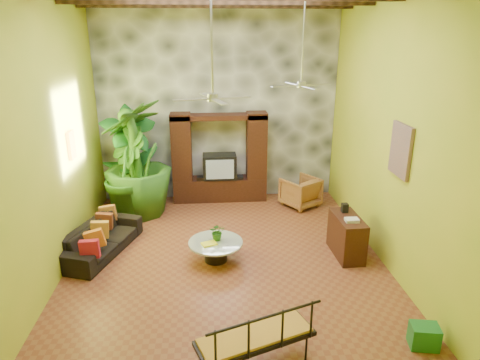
{
  "coord_description": "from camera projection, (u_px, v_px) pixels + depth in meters",
  "views": [
    {
      "loc": [
        -0.33,
        -7.35,
        4.22
      ],
      "look_at": [
        0.29,
        0.2,
        1.56
      ],
      "focal_mm": 32.0,
      "sensor_mm": 36.0,
      "label": 1
    }
  ],
  "objects": [
    {
      "name": "ground",
      "position": [
        226.0,
        259.0,
        8.34
      ],
      "size": [
        7.0,
        7.0,
        0.0
      ],
      "primitive_type": "plane",
      "color": "brown",
      "rests_on": "ground"
    },
    {
      "name": "back_wall",
      "position": [
        218.0,
        102.0,
        10.8
      ],
      "size": [
        6.0,
        0.02,
        5.0
      ],
      "primitive_type": "cube",
      "color": "#99B428",
      "rests_on": "ground"
    },
    {
      "name": "left_wall",
      "position": [
        49.0,
        137.0,
        7.28
      ],
      "size": [
        0.02,
        7.0,
        5.0
      ],
      "primitive_type": "cube",
      "color": "#99B428",
      "rests_on": "ground"
    },
    {
      "name": "right_wall",
      "position": [
        390.0,
        131.0,
        7.74
      ],
      "size": [
        0.02,
        7.0,
        5.0
      ],
      "primitive_type": "cube",
      "color": "#99B428",
      "rests_on": "ground"
    },
    {
      "name": "stone_accent_wall",
      "position": [
        218.0,
        103.0,
        10.75
      ],
      "size": [
        5.98,
        0.1,
        4.98
      ],
      "primitive_type": "cube",
      "color": "#373B3F",
      "rests_on": "ground"
    },
    {
      "name": "entertainment_center",
      "position": [
        220.0,
        164.0,
        10.97
      ],
      "size": [
        2.4,
        0.55,
        2.3
      ],
      "color": "black",
      "rests_on": "ground"
    },
    {
      "name": "ceiling_fan_front",
      "position": [
        213.0,
        85.0,
        6.82
      ],
      "size": [
        1.28,
        1.28,
        1.86
      ],
      "color": "#A1A1A6",
      "rests_on": "ceiling"
    },
    {
      "name": "ceiling_fan_back",
      "position": [
        302.0,
        74.0,
        8.46
      ],
      "size": [
        1.28,
        1.28,
        1.86
      ],
      "color": "#A1A1A6",
      "rests_on": "ceiling"
    },
    {
      "name": "wall_art_mask",
      "position": [
        71.0,
        145.0,
        8.36
      ],
      "size": [
        0.06,
        0.32,
        0.55
      ],
      "primitive_type": "cube",
      "color": "yellow",
      "rests_on": "left_wall"
    },
    {
      "name": "wall_art_painting",
      "position": [
        401.0,
        150.0,
        7.24
      ],
      "size": [
        0.06,
        0.7,
        0.9
      ],
      "primitive_type": "cube",
      "color": "navy",
      "rests_on": "right_wall"
    },
    {
      "name": "sofa",
      "position": [
        101.0,
        239.0,
        8.51
      ],
      "size": [
        1.41,
        2.17,
        0.59
      ],
      "primitive_type": "imported",
      "rotation": [
        0.0,
        0.0,
        1.24
      ],
      "color": "black",
      "rests_on": "ground"
    },
    {
      "name": "wicker_armchair",
      "position": [
        300.0,
        192.0,
        10.77
      ],
      "size": [
        1.12,
        1.12,
        0.75
      ],
      "primitive_type": "imported",
      "rotation": [
        0.0,
        0.0,
        3.72
      ],
      "color": "olive",
      "rests_on": "ground"
    },
    {
      "name": "tall_plant_a",
      "position": [
        132.0,
        159.0,
        10.35
      ],
      "size": [
        1.6,
        1.37,
        2.55
      ],
      "primitive_type": "imported",
      "rotation": [
        0.0,
        0.0,
        0.42
      ],
      "color": "#185B1F",
      "rests_on": "ground"
    },
    {
      "name": "tall_plant_b",
      "position": [
        125.0,
        173.0,
        9.91
      ],
      "size": [
        1.14,
        1.33,
        2.17
      ],
      "primitive_type": "imported",
      "rotation": [
        0.0,
        0.0,
        1.73
      ],
      "color": "#28631A",
      "rests_on": "ground"
    },
    {
      "name": "tall_plant_c",
      "position": [
        137.0,
        159.0,
        9.97
      ],
      "size": [
        2.09,
        2.09,
        2.77
      ],
      "primitive_type": "imported",
      "rotation": [
        0.0,
        0.0,
        4.24
      ],
      "color": "#285B18",
      "rests_on": "ground"
    },
    {
      "name": "coffee_table",
      "position": [
        216.0,
        248.0,
        8.22
      ],
      "size": [
        1.04,
        1.04,
        0.4
      ],
      "rotation": [
        0.0,
        0.0,
        0.13
      ],
      "color": "black",
      "rests_on": "ground"
    },
    {
      "name": "centerpiece_plant",
      "position": [
        218.0,
        232.0,
        8.2
      ],
      "size": [
        0.32,
        0.28,
        0.34
      ],
      "primitive_type": "imported",
      "rotation": [
        0.0,
        0.0,
        -0.06
      ],
      "color": "#285F19",
      "rests_on": "coffee_table"
    },
    {
      "name": "yellow_tray",
      "position": [
        209.0,
        244.0,
        8.06
      ],
      "size": [
        0.33,
        0.28,
        0.03
      ],
      "primitive_type": "cube",
      "rotation": [
        0.0,
        0.0,
        0.37
      ],
      "color": "gold",
      "rests_on": "coffee_table"
    },
    {
      "name": "iron_bench",
      "position": [
        256.0,
        337.0,
        5.44
      ],
      "size": [
        1.64,
        1.08,
        0.57
      ],
      "rotation": [
        0.0,
        0.0,
        0.35
      ],
      "color": "black",
      "rests_on": "ground"
    },
    {
      "name": "side_console",
      "position": [
        347.0,
        236.0,
        8.38
      ],
      "size": [
        0.49,
        1.03,
        0.81
      ],
      "primitive_type": "cube",
      "rotation": [
        0.0,
        0.0,
        0.04
      ],
      "color": "#3B1B13",
      "rests_on": "ground"
    },
    {
      "name": "green_bin",
      "position": [
        424.0,
        336.0,
        5.99
      ],
      "size": [
        0.43,
        0.36,
        0.34
      ],
      "primitive_type": "cube",
      "rotation": [
        0.0,
        0.0,
        -0.19
      ],
      "color": "#207838",
      "rests_on": "ground"
    }
  ]
}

